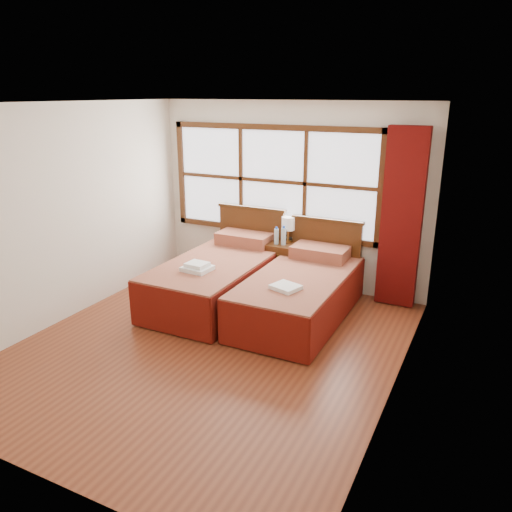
% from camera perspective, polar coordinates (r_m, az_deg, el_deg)
% --- Properties ---
extents(floor, '(4.50, 4.50, 0.00)m').
position_cam_1_polar(floor, '(5.67, -5.34, -10.26)').
color(floor, brown).
rests_on(floor, ground).
extents(ceiling, '(4.50, 4.50, 0.00)m').
position_cam_1_polar(ceiling, '(4.99, -6.25, 17.00)').
color(ceiling, white).
rests_on(ceiling, wall_back).
extents(wall_back, '(4.00, 0.00, 4.00)m').
position_cam_1_polar(wall_back, '(7.14, 3.86, 6.89)').
color(wall_back, silver).
rests_on(wall_back, floor).
extents(wall_left, '(0.00, 4.50, 4.50)m').
position_cam_1_polar(wall_left, '(6.44, -21.11, 4.46)').
color(wall_left, silver).
rests_on(wall_left, floor).
extents(wall_right, '(0.00, 4.50, 4.50)m').
position_cam_1_polar(wall_right, '(4.50, 16.47, -0.67)').
color(wall_right, silver).
rests_on(wall_right, floor).
extents(window, '(3.16, 0.06, 1.56)m').
position_cam_1_polar(window, '(7.16, 1.90, 8.59)').
color(window, white).
rests_on(window, wall_back).
extents(curtain, '(0.50, 0.16, 2.30)m').
position_cam_1_polar(curtain, '(6.60, 16.32, 4.10)').
color(curtain, '#5B0B09').
rests_on(curtain, wall_back).
extents(bed_left, '(1.14, 2.21, 1.11)m').
position_cam_1_polar(bed_left, '(6.72, -4.13, -2.36)').
color(bed_left, '#3D220C').
rests_on(bed_left, floor).
extents(bed_right, '(1.09, 2.11, 1.06)m').
position_cam_1_polar(bed_right, '(6.26, 5.11, -4.15)').
color(bed_right, '#3D220C').
rests_on(bed_right, floor).
extents(nightstand, '(0.50, 0.49, 0.67)m').
position_cam_1_polar(nightstand, '(7.15, 3.25, -1.12)').
color(nightstand, '#47260F').
rests_on(nightstand, floor).
extents(towels_left, '(0.36, 0.32, 0.10)m').
position_cam_1_polar(towels_left, '(6.21, -6.73, -1.28)').
color(towels_left, white).
rests_on(towels_left, bed_left).
extents(towels_right, '(0.37, 0.34, 0.05)m').
position_cam_1_polar(towels_right, '(5.69, 3.41, -3.57)').
color(towels_right, white).
rests_on(towels_right, bed_right).
extents(lamp, '(0.19, 0.19, 0.36)m').
position_cam_1_polar(lamp, '(7.06, 3.71, 3.64)').
color(lamp, '#C6883F').
rests_on(lamp, nightstand).
extents(bottle_near, '(0.07, 0.07, 0.25)m').
position_cam_1_polar(bottle_near, '(6.97, 2.35, 2.27)').
color(bottle_near, '#A5C5D5').
rests_on(bottle_near, nightstand).
extents(bottle_far, '(0.07, 0.07, 0.27)m').
position_cam_1_polar(bottle_far, '(6.95, 3.17, 2.28)').
color(bottle_far, '#A5C5D5').
rests_on(bottle_far, nightstand).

